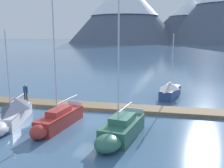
# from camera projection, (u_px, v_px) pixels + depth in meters

# --- Properties ---
(ground_plane) EXTENTS (700.00, 700.00, 0.00)m
(ground_plane) POSITION_uv_depth(u_px,v_px,m) (91.00, 122.00, 20.51)
(ground_plane) COLOR #426689
(mountain_west_summit) EXTENTS (78.30, 78.30, 42.58)m
(mountain_west_summit) POSITION_uv_depth(u_px,v_px,m) (110.00, 18.00, 252.21)
(mountain_west_summit) COLOR #424C60
(mountain_west_summit) RESTS_ON ground
(mountain_central_massif) EXTENTS (93.20, 93.20, 50.91)m
(mountain_central_massif) POSITION_uv_depth(u_px,v_px,m) (125.00, 9.00, 210.48)
(mountain_central_massif) COLOR #4C566B
(mountain_central_massif) RESTS_ON ground
(mountain_shoulder_ridge) EXTENTS (78.29, 78.29, 36.84)m
(mountain_shoulder_ridge) POSITION_uv_depth(u_px,v_px,m) (190.00, 19.00, 210.44)
(mountain_shoulder_ridge) COLOR #424C60
(mountain_shoulder_ridge) RESTS_ON ground
(mountain_east_summit) EXTENTS (87.11, 87.11, 52.00)m
(mountain_east_summit) POSITION_uv_depth(u_px,v_px,m) (224.00, 6.00, 189.22)
(mountain_east_summit) COLOR #4C566B
(mountain_east_summit) RESTS_ON ground
(dock) EXTENTS (25.72, 4.10, 0.30)m
(dock) POSITION_uv_depth(u_px,v_px,m) (106.00, 107.00, 24.25)
(dock) COLOR #846B4C
(dock) RESTS_ON ground
(sailboat_second_berth) EXTENTS (3.26, 6.53, 7.26)m
(sailboat_second_berth) POSITION_uv_depth(u_px,v_px,m) (13.00, 112.00, 20.16)
(sailboat_second_berth) COLOR silver
(sailboat_second_berth) RESTS_ON ground
(sailboat_mid_dock_port) EXTENTS (1.72, 6.18, 9.21)m
(sailboat_mid_dock_port) POSITION_uv_depth(u_px,v_px,m) (57.00, 120.00, 19.15)
(sailboat_mid_dock_port) COLOR #B2332D
(sailboat_mid_dock_port) RESTS_ON ground
(sailboat_mid_dock_starboard) EXTENTS (2.34, 6.02, 9.40)m
(sailboat_mid_dock_starboard) POSITION_uv_depth(u_px,v_px,m) (120.00, 130.00, 17.06)
(sailboat_mid_dock_starboard) COLOR #336B56
(sailboat_mid_dock_starboard) RESTS_ON ground
(sailboat_far_berth) EXTENTS (2.31, 5.90, 7.02)m
(sailboat_far_berth) POSITION_uv_depth(u_px,v_px,m) (171.00, 89.00, 28.70)
(sailboat_far_berth) COLOR navy
(sailboat_far_berth) RESTS_ON ground
(person_on_dock) EXTENTS (0.58, 0.27, 1.69)m
(person_on_dock) POSITION_uv_depth(u_px,v_px,m) (25.00, 91.00, 25.96)
(person_on_dock) COLOR #232328
(person_on_dock) RESTS_ON dock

